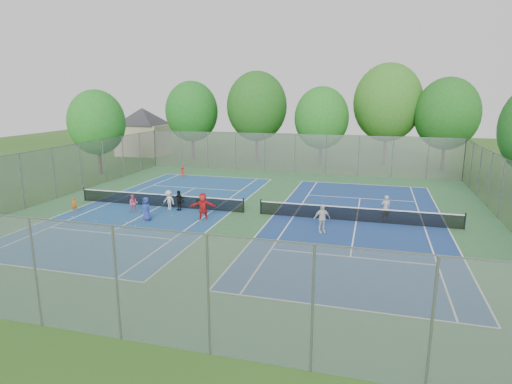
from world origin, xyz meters
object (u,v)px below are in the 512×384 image
ball_crate (171,204)px  net_left (160,200)px  net_right (357,215)px  ball_hopper (199,202)px  instructor (386,208)px

ball_crate → net_left: bearing=-146.8°
net_left → ball_crate: 0.87m
net_right → ball_hopper: net_right is taller
ball_crate → instructor: size_ratio=0.20×
ball_crate → instructor: bearing=1.0°
net_left → ball_hopper: net_left is taller
net_right → ball_crate: (-13.32, 0.45, -0.31)m
instructor → ball_crate: bearing=-14.2°
net_left → net_right: same height
ball_crate → net_right: bearing=-1.9°
net_right → ball_crate: size_ratio=38.16×
net_left → ball_crate: bearing=33.2°
ball_crate → ball_hopper: size_ratio=0.56×
ball_crate → ball_hopper: (2.04, 0.34, 0.16)m
net_left → ball_hopper: (2.73, 0.79, -0.16)m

